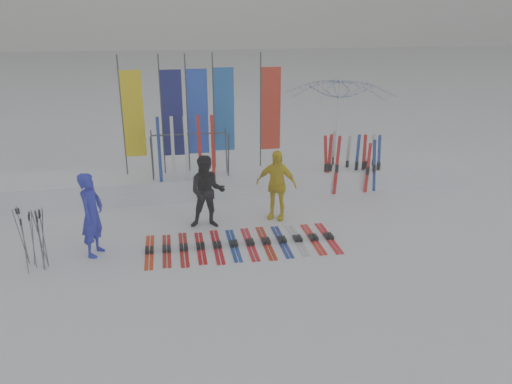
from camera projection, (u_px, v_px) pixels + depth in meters
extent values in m
plane|color=white|center=(260.00, 266.00, 10.04)|extent=(120.00, 120.00, 0.00)
cube|color=white|center=(231.00, 180.00, 14.19)|extent=(14.00, 1.60, 0.60)
imported|color=#1D24AB|center=(92.00, 215.00, 10.23)|extent=(0.62, 0.76, 1.79)
imported|color=black|center=(207.00, 192.00, 11.58)|extent=(0.92, 0.76, 1.74)
imported|color=yellow|center=(276.00, 185.00, 12.08)|extent=(1.09, 0.84, 1.73)
imported|color=white|center=(338.00, 125.00, 15.43)|extent=(3.33, 3.40, 3.02)
cube|color=red|center=(149.00, 251.00, 10.60)|extent=(0.17, 1.62, 0.07)
cube|color=#AE190D|center=(167.00, 249.00, 10.66)|extent=(0.17, 1.57, 0.07)
cube|color=#B0170E|center=(184.00, 248.00, 10.72)|extent=(0.17, 1.67, 0.07)
cube|color=red|center=(200.00, 247.00, 10.78)|extent=(0.17, 1.56, 0.07)
cube|color=#B50E16|center=(217.00, 245.00, 10.84)|extent=(0.17, 1.69, 0.07)
cube|color=navy|center=(234.00, 244.00, 10.90)|extent=(0.17, 1.61, 0.07)
cube|color=red|center=(250.00, 243.00, 10.96)|extent=(0.17, 1.67, 0.07)
cube|color=#AE230D|center=(266.00, 242.00, 11.02)|extent=(0.17, 1.70, 0.07)
cube|color=navy|center=(282.00, 240.00, 11.08)|extent=(0.17, 1.64, 0.07)
cube|color=#B9BBC0|center=(298.00, 239.00, 11.14)|extent=(0.17, 1.59, 0.07)
cube|color=red|center=(313.00, 238.00, 11.20)|extent=(0.17, 1.61, 0.07)
cube|color=red|center=(329.00, 237.00, 11.26)|extent=(0.17, 1.64, 0.07)
cylinder|color=#595B60|center=(21.00, 236.00, 9.91)|extent=(0.12, 0.16, 1.23)
cylinder|color=#595B60|center=(39.00, 239.00, 9.80)|extent=(0.05, 0.15, 1.24)
cylinder|color=#595B60|center=(33.00, 241.00, 9.79)|extent=(0.03, 0.06, 1.16)
cylinder|color=#595B60|center=(40.00, 239.00, 9.79)|extent=(0.14, 0.13, 1.21)
cylinder|color=#595B60|center=(25.00, 246.00, 9.57)|extent=(0.04, 0.05, 1.17)
cylinder|color=#595B60|center=(33.00, 238.00, 9.94)|extent=(0.10, 0.09, 1.15)
cylinder|color=#595B60|center=(43.00, 238.00, 9.81)|extent=(0.13, 0.11, 1.25)
cylinder|color=#595B60|center=(41.00, 243.00, 9.71)|extent=(0.04, 0.11, 1.16)
cylinder|color=#595B60|center=(43.00, 240.00, 9.76)|extent=(0.15, 0.07, 1.21)
cylinder|color=#595B60|center=(23.00, 235.00, 9.94)|extent=(0.12, 0.14, 1.23)
cylinder|color=#595B60|center=(44.00, 238.00, 9.86)|extent=(0.06, 0.09, 1.21)
cylinder|color=#383A3F|center=(122.00, 117.00, 13.19)|extent=(0.04, 0.04, 3.20)
cube|color=yellow|center=(133.00, 114.00, 13.23)|extent=(0.55, 0.03, 2.30)
cylinder|color=#383A3F|center=(162.00, 116.00, 13.29)|extent=(0.04, 0.04, 3.20)
cube|color=#0D115B|center=(173.00, 114.00, 13.33)|extent=(0.55, 0.03, 2.30)
cylinder|color=#383A3F|center=(187.00, 114.00, 13.48)|extent=(0.04, 0.04, 3.20)
cube|color=blue|center=(198.00, 112.00, 13.51)|extent=(0.55, 0.03, 2.30)
cylinder|color=#383A3F|center=(214.00, 112.00, 13.79)|extent=(0.04, 0.04, 3.20)
cube|color=blue|center=(224.00, 110.00, 13.82)|extent=(0.55, 0.03, 2.30)
cylinder|color=#383A3F|center=(261.00, 111.00, 13.91)|extent=(0.04, 0.04, 3.20)
cube|color=red|center=(271.00, 109.00, 13.94)|extent=(0.55, 0.03, 2.30)
cylinder|color=#383A3F|center=(152.00, 159.00, 12.92)|extent=(0.04, 0.30, 1.23)
cylinder|color=#383A3F|center=(152.00, 154.00, 13.38)|extent=(0.04, 0.30, 1.23)
cylinder|color=#383A3F|center=(229.00, 155.00, 13.25)|extent=(0.04, 0.30, 1.23)
cylinder|color=#383A3F|center=(226.00, 150.00, 13.71)|extent=(0.04, 0.30, 1.23)
cylinder|color=#383A3F|center=(189.00, 134.00, 13.13)|extent=(2.00, 0.04, 0.04)
cube|color=navy|center=(357.00, 163.00, 13.98)|extent=(0.09, 0.02, 1.65)
cube|color=silver|center=(365.00, 162.00, 14.13)|extent=(0.09, 0.03, 1.60)
cube|color=red|center=(337.00, 166.00, 13.70)|extent=(0.09, 0.03, 1.67)
cube|color=silver|center=(374.00, 160.00, 14.44)|extent=(0.09, 0.03, 1.53)
cube|color=navy|center=(379.00, 163.00, 14.03)|extent=(0.09, 0.04, 1.61)
cube|color=silver|center=(347.00, 162.00, 14.30)|extent=(0.09, 0.05, 1.52)
cube|color=silver|center=(330.00, 166.00, 13.94)|extent=(0.09, 0.04, 1.52)
cube|color=red|center=(326.00, 165.00, 13.82)|extent=(0.09, 0.04, 1.64)
cube|color=red|center=(329.00, 164.00, 13.79)|extent=(0.09, 0.02, 1.68)
cube|color=navy|center=(374.00, 166.00, 13.96)|extent=(0.09, 0.03, 1.50)
cube|color=red|center=(363.00, 163.00, 14.01)|extent=(0.09, 0.04, 1.63)
cube|color=red|center=(331.00, 163.00, 14.24)|extent=(0.09, 0.04, 1.50)
cube|color=red|center=(368.00, 168.00, 13.82)|extent=(0.09, 0.03, 1.46)
cube|color=silver|center=(332.00, 158.00, 14.53)|extent=(0.09, 0.04, 1.59)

